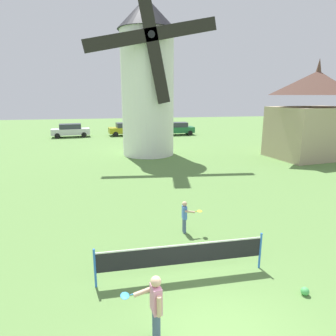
{
  "coord_description": "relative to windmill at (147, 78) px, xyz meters",
  "views": [
    {
      "loc": [
        -1.99,
        -4.77,
        4.93
      ],
      "look_at": [
        -0.23,
        4.28,
        2.64
      ],
      "focal_mm": 31.6,
      "sensor_mm": 36.0,
      "label": 1
    }
  ],
  "objects": [
    {
      "name": "parked_car_green",
      "position": [
        5.29,
        11.71,
        -5.43
      ],
      "size": [
        3.88,
        1.9,
        1.56
      ],
      "color": "#1E6638",
      "rests_on": "ground_plane"
    },
    {
      "name": "windmill",
      "position": [
        0.0,
        0.0,
        0.0
      ],
      "size": [
        9.53,
        4.94,
        13.77
      ],
      "color": "white",
      "rests_on": "ground_plane"
    },
    {
      "name": "player_far",
      "position": [
        -0.59,
        -14.87,
        -5.55
      ],
      "size": [
        0.71,
        0.5,
        1.2
      ],
      "color": "slate",
      "rests_on": "ground_plane"
    },
    {
      "name": "stray_ball",
      "position": [
        1.53,
        -18.86,
        -6.13
      ],
      "size": [
        0.21,
        0.21,
        0.21
      ],
      "primitive_type": "sphere",
      "color": "#4CB259",
      "rests_on": "ground_plane"
    },
    {
      "name": "chapel",
      "position": [
        12.6,
        -3.7,
        -2.96
      ],
      "size": [
        6.9,
        5.48,
        7.6
      ],
      "color": "tan",
      "rests_on": "ground_plane"
    },
    {
      "name": "parked_car_silver",
      "position": [
        -7.77,
        12.23,
        -5.42
      ],
      "size": [
        4.52,
        2.24,
        1.56
      ],
      "color": "silver",
      "rests_on": "ground_plane"
    },
    {
      "name": "player_near",
      "position": [
        -2.39,
        -19.49,
        -5.41
      ],
      "size": [
        0.83,
        0.48,
        1.46
      ],
      "color": "slate",
      "rests_on": "ground_plane"
    },
    {
      "name": "tennis_net",
      "position": [
        -1.35,
        -17.51,
        -5.55
      ],
      "size": [
        4.71,
        0.06,
        1.1
      ],
      "color": "blue",
      "rests_on": "ground_plane"
    },
    {
      "name": "parked_car_mustard",
      "position": [
        -1.16,
        12.49,
        -5.43
      ],
      "size": [
        4.44,
        2.3,
        1.56
      ],
      "color": "#999919",
      "rests_on": "ground_plane"
    }
  ]
}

